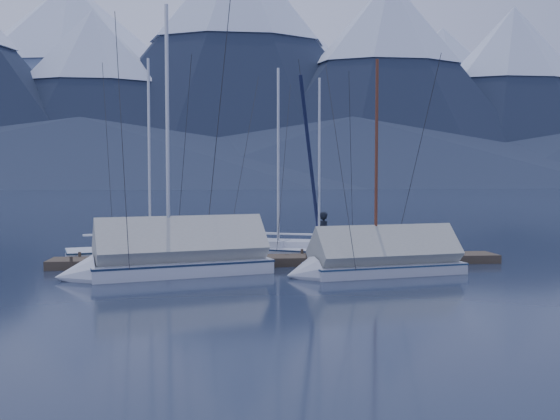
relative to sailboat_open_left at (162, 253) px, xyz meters
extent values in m
plane|color=black|center=(4.95, -4.88, -0.17)|extent=(1000.00, 1000.00, 0.00)
cone|color=#475675|center=(-105.05, 435.12, 74.83)|extent=(352.00, 352.00, 150.00)
cone|color=silver|center=(-105.05, 435.12, 118.83)|extent=(152.28, 152.28, 63.00)
cone|color=#475675|center=(44.95, 425.12, 69.83)|extent=(330.00, 330.00, 140.00)
cone|color=silver|center=(44.95, 425.12, 110.93)|extent=(142.76, 142.76, 58.80)
cone|color=#475675|center=(184.95, 440.12, 62.33)|extent=(308.00, 308.00, 125.00)
cone|color=silver|center=(184.95, 440.12, 99.08)|extent=(133.24, 133.24, 52.50)
cone|color=#192133|center=(-60.05, 290.12, 44.83)|extent=(171.00, 171.00, 90.00)
cone|color=silver|center=(-60.05, 290.12, 71.43)|extent=(73.97, 73.97, 37.80)
cone|color=#192133|center=(14.95, 305.12, 67.33)|extent=(228.00, 228.00, 135.00)
cone|color=#192133|center=(94.95, 285.12, 54.83)|extent=(190.00, 190.00, 110.00)
cone|color=silver|center=(94.95, 285.12, 87.23)|extent=(82.19, 82.19, 46.20)
cone|color=#192133|center=(169.95, 295.12, 49.83)|extent=(182.40, 182.40, 100.00)
cone|color=silver|center=(169.95, 295.12, 79.33)|extent=(78.91, 78.91, 42.00)
cone|color=#192133|center=(-55.05, 235.12, 14.83)|extent=(416.00, 416.00, 30.00)
cone|color=#192133|center=(64.95, 240.12, 15.83)|extent=(390.00, 390.00, 32.00)
cube|color=#382D23|center=(4.95, -2.88, 0.00)|extent=(18.00, 1.50, 0.34)
cube|color=black|center=(-1.05, -2.88, -0.22)|extent=(3.00, 1.30, 0.30)
cube|color=black|center=(4.95, -2.88, -0.22)|extent=(3.00, 1.30, 0.30)
cube|color=black|center=(10.95, -2.88, -0.22)|extent=(3.00, 1.30, 0.30)
cylinder|color=#382D23|center=(-3.05, -2.18, 0.18)|extent=(0.12, 0.12, 0.35)
cylinder|color=#382D23|center=(-3.05, -3.58, 0.18)|extent=(0.12, 0.12, 0.35)
cylinder|color=#382D23|center=(-0.05, -2.18, 0.18)|extent=(0.12, 0.12, 0.35)
cylinder|color=#382D23|center=(-0.05, -3.58, 0.18)|extent=(0.12, 0.12, 0.35)
cylinder|color=#382D23|center=(2.95, -2.18, 0.18)|extent=(0.12, 0.12, 0.35)
cylinder|color=#382D23|center=(2.95, -3.58, 0.18)|extent=(0.12, 0.12, 0.35)
cylinder|color=#382D23|center=(5.95, -2.18, 0.18)|extent=(0.12, 0.12, 0.35)
cylinder|color=#382D23|center=(5.95, -3.58, 0.18)|extent=(0.12, 0.12, 0.35)
cylinder|color=#382D23|center=(8.95, -2.18, 0.18)|extent=(0.12, 0.12, 0.35)
cylinder|color=#382D23|center=(8.95, -3.58, 0.18)|extent=(0.12, 0.12, 0.35)
cylinder|color=#382D23|center=(11.95, -2.18, 0.18)|extent=(0.12, 0.12, 0.35)
cylinder|color=#382D23|center=(11.95, -3.58, 0.18)|extent=(0.12, 0.12, 0.35)
cube|color=silver|center=(-0.88, -0.25, -0.04)|extent=(6.47, 3.66, 0.68)
cube|color=silver|center=(-0.88, -0.25, -0.35)|extent=(5.33, 2.52, 0.31)
cube|color=#172D46|center=(-0.88, -0.25, 0.24)|extent=(6.54, 3.70, 0.06)
cone|color=silver|center=(2.52, 0.72, -0.04)|extent=(1.62, 2.20, 1.97)
cube|color=silver|center=(-1.17, -0.34, 0.45)|extent=(2.46, 1.97, 0.31)
cylinder|color=#B2B7BF|center=(-0.49, -0.14, 4.39)|extent=(0.12, 0.12, 8.20)
cylinder|color=#B2B7BF|center=(-1.86, -0.53, 0.91)|extent=(2.68, 0.85, 0.09)
cylinder|color=#26262B|center=(0.99, 0.28, 4.39)|extent=(0.88, 2.98, 8.20)
cube|color=silver|center=(4.79, -0.29, -0.05)|extent=(6.13, 4.48, 0.65)
cube|color=silver|center=(4.79, -0.29, -0.34)|extent=(4.93, 3.28, 0.29)
cube|color=navy|center=(4.79, -0.29, 0.23)|extent=(6.19, 4.52, 0.06)
cone|color=silver|center=(7.78, -1.87, -0.05)|extent=(1.83, 2.17, 1.88)
cube|color=silver|center=(4.53, -0.16, 0.42)|extent=(2.46, 2.18, 0.29)
cylinder|color=#B2B7BF|center=(5.13, -0.48, 4.20)|extent=(0.12, 0.12, 7.85)
cylinder|color=#B2B7BF|center=(3.92, 0.16, 0.86)|extent=(2.39, 1.31, 0.09)
cylinder|color=#26262B|center=(6.44, -1.16, 4.20)|extent=(1.40, 2.64, 7.86)
cube|color=silver|center=(6.58, -0.53, -0.06)|extent=(5.89, 3.47, 0.61)
cube|color=silver|center=(6.58, -0.53, -0.33)|extent=(4.84, 2.42, 0.28)
cube|color=#162043|center=(6.58, -0.53, 0.21)|extent=(5.95, 3.50, 0.06)
cone|color=silver|center=(9.64, -1.50, -0.06)|extent=(1.52, 2.02, 1.79)
cube|color=silver|center=(6.31, -0.44, 0.39)|extent=(2.26, 1.84, 0.28)
cylinder|color=#B2B7BF|center=(6.94, -0.64, 3.98)|extent=(0.11, 0.11, 7.45)
cylinder|color=#B2B7BF|center=(5.69, -0.25, 0.81)|extent=(2.42, 0.84, 0.08)
cylinder|color=#26262B|center=(8.27, -1.06, 3.98)|extent=(0.87, 2.69, 7.46)
cube|color=#B9BCC6|center=(8.48, -5.62, -0.06)|extent=(5.93, 3.04, 0.60)
cube|color=#B9BCC6|center=(8.48, -5.62, -0.33)|extent=(4.93, 1.99, 0.27)
cube|color=navy|center=(8.48, -5.62, 0.20)|extent=(5.99, 3.07, 0.05)
cone|color=#B9BCC6|center=(5.31, -6.23, -0.06)|extent=(1.35, 2.08, 1.93)
cylinder|color=#592819|center=(8.13, -5.68, 3.89)|extent=(0.11, 0.11, 7.29)
cylinder|color=#592819|center=(9.38, -5.44, 0.79)|extent=(2.51, 0.56, 0.08)
cylinder|color=#26262B|center=(6.74, -5.95, 3.89)|extent=(0.56, 2.80, 7.30)
cube|color=#9A9B91|center=(8.48, -5.62, 0.61)|extent=(5.66, 3.02, 2.04)
cube|color=silver|center=(1.13, -4.86, -0.03)|extent=(6.73, 3.88, 0.75)
cube|color=silver|center=(1.13, -4.86, -0.37)|extent=(5.54, 2.64, 0.34)
cube|color=#162642|center=(1.13, -4.86, 0.29)|extent=(6.80, 3.91, 0.07)
cone|color=silver|center=(-2.43, -5.84, -0.03)|extent=(1.78, 2.43, 2.18)
cylinder|color=#B2B7BF|center=(0.69, -4.98, 4.88)|extent=(0.14, 0.14, 9.08)
cylinder|color=#B2B7BF|center=(2.22, -4.56, 1.02)|extent=(2.79, 0.86, 0.10)
cylinder|color=#26262B|center=(-0.84, -5.40, 4.88)|extent=(0.88, 3.10, 9.09)
cube|color=#A4A499|center=(1.13, -4.86, 0.80)|extent=(6.44, 3.83, 2.31)
imported|color=black|center=(6.73, -3.05, 1.07)|extent=(0.60, 0.75, 1.79)
camera|label=1|loc=(2.39, -26.47, 3.28)|focal=38.00mm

